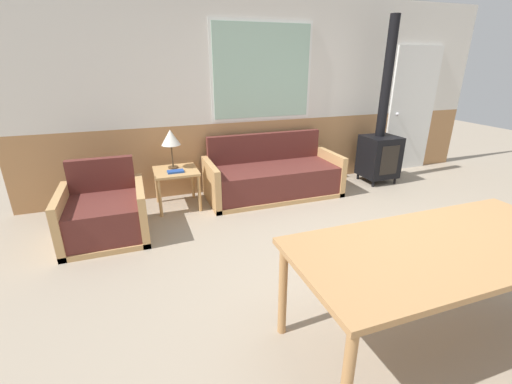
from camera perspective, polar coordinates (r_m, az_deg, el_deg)
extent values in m
plane|color=gray|center=(3.50, 20.07, -12.32)|extent=(16.00, 16.00, 0.00)
cube|color=#AD7A4C|center=(5.38, 3.06, 6.62)|extent=(7.20, 0.06, 1.01)
cube|color=silver|center=(5.21, 3.37, 21.15)|extent=(7.20, 0.06, 1.69)
cube|color=white|center=(5.09, 1.09, 19.42)|extent=(1.51, 0.01, 1.33)
cube|color=#99BCA8|center=(5.08, 1.11, 19.41)|extent=(1.43, 0.02, 1.25)
cube|color=tan|center=(4.99, 2.89, -0.28)|extent=(1.90, 0.81, 0.06)
cube|color=#5B2823|center=(4.90, 3.03, 2.03)|extent=(1.74, 0.73, 0.38)
cube|color=#5B2823|center=(5.12, 1.49, 7.52)|extent=(1.74, 0.10, 0.41)
cube|color=tan|center=(4.65, -7.47, 1.31)|extent=(0.08, 0.81, 0.58)
cube|color=tan|center=(5.30, 12.07, 3.55)|extent=(0.08, 0.81, 0.58)
cube|color=tan|center=(4.19, -23.43, -6.56)|extent=(0.87, 0.85, 0.06)
cube|color=#5B2823|center=(4.08, -23.88, -3.99)|extent=(0.71, 0.77, 0.37)
cube|color=#5B2823|center=(4.32, -24.37, 2.70)|extent=(0.71, 0.10, 0.38)
cube|color=tan|center=(4.14, -29.41, -3.99)|extent=(0.08, 0.85, 0.57)
cube|color=tan|center=(4.06, -18.40, -2.70)|extent=(0.08, 0.85, 0.57)
cube|color=tan|center=(4.58, -13.23, 3.43)|extent=(0.56, 0.56, 0.03)
cylinder|color=tan|center=(4.42, -15.72, -1.06)|extent=(0.04, 0.04, 0.49)
cylinder|color=tan|center=(4.47, -9.40, -0.27)|extent=(0.04, 0.04, 0.49)
cylinder|color=tan|center=(4.88, -16.22, 1.02)|extent=(0.04, 0.04, 0.49)
cylinder|color=tan|center=(4.92, -10.50, 1.72)|extent=(0.04, 0.04, 0.49)
cylinder|color=#4C3823|center=(4.66, -13.63, 4.03)|extent=(0.13, 0.13, 0.02)
cylinder|color=#4C3823|center=(4.62, -13.80, 5.87)|extent=(0.02, 0.02, 0.29)
cone|color=silver|center=(4.57, -14.07, 8.83)|extent=(0.24, 0.24, 0.20)
cube|color=#234799|center=(4.47, -13.25, 3.36)|extent=(0.21, 0.13, 0.02)
cube|color=#B27F4C|center=(2.54, 29.04, -7.91)|extent=(2.04, 0.90, 0.04)
cylinder|color=#B27F4C|center=(1.99, 14.88, -28.53)|extent=(0.06, 0.06, 0.72)
cylinder|color=#B27F4C|center=(2.48, 4.49, -16.07)|extent=(0.06, 0.06, 0.72)
cylinder|color=#B27F4C|center=(3.61, 33.77, -7.19)|extent=(0.06, 0.06, 0.72)
cylinder|color=black|center=(5.64, 18.92, 1.34)|extent=(0.04, 0.04, 0.10)
cylinder|color=black|center=(5.90, 22.11, 1.77)|extent=(0.04, 0.04, 0.10)
cylinder|color=black|center=(5.93, 16.63, 2.56)|extent=(0.04, 0.04, 0.10)
cylinder|color=black|center=(6.18, 19.77, 2.93)|extent=(0.04, 0.04, 0.10)
cube|color=black|center=(5.80, 19.81, 5.62)|extent=(0.52, 0.49, 0.64)
cube|color=black|center=(5.62, 21.37, 4.94)|extent=(0.31, 0.01, 0.45)
cylinder|color=black|center=(5.67, 21.02, 17.28)|extent=(0.14, 0.14, 1.72)
cube|color=white|center=(6.62, 24.49, 12.26)|extent=(0.92, 0.04, 2.07)
sphere|color=silver|center=(6.38, 22.53, 11.89)|extent=(0.06, 0.06, 0.06)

